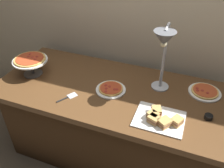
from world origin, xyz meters
name	(u,v)px	position (x,y,z in m)	size (l,w,h in m)	color
ground_plane	(112,150)	(0.00, 0.00, 0.00)	(8.00, 8.00, 0.00)	brown
back_wall	(133,15)	(0.00, 0.50, 1.20)	(4.40, 0.04, 2.40)	#C6B593
buffet_table	(112,122)	(0.00, 0.00, 0.39)	(1.90, 0.84, 0.76)	brown
heat_lamp	(164,45)	(0.35, 0.05, 1.19)	(0.15, 0.29, 0.55)	#B7BABF
pizza_plate_front	(111,89)	(-0.01, -0.02, 0.77)	(0.24, 0.24, 0.03)	white
pizza_plate_center	(205,92)	(0.70, 0.21, 0.77)	(0.25, 0.25, 0.03)	white
pizza_plate_raised_stand	(30,61)	(-0.73, -0.04, 0.89)	(0.29, 0.29, 0.16)	#595B60
sandwich_platter	(160,118)	(0.43, -0.22, 0.78)	(0.34, 0.27, 0.06)	white
sauce_cup_near	(209,117)	(0.74, -0.08, 0.78)	(0.06, 0.06, 0.03)	black
serving_spatula	(68,97)	(-0.28, -0.23, 0.76)	(0.12, 0.16, 0.01)	#B7BABF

